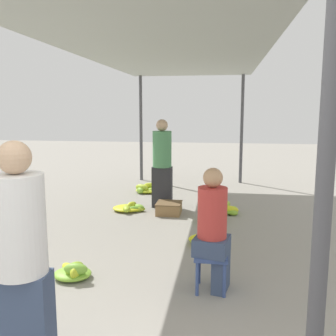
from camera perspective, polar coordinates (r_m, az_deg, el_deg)
canopy_post_front_right at (r=1.85m, az=22.44°, el=-7.54°), size 0.08×0.08×2.75m
canopy_post_back_left at (r=9.96m, az=-4.14°, el=5.98°), size 0.08×0.08×2.75m
canopy_post_back_right at (r=9.74m, az=11.16°, el=5.77°), size 0.08×0.08×2.75m
canopy_tarp at (r=5.85m, az=-0.09°, el=17.66°), size 3.02×8.39×0.04m
vendor_foreground at (r=2.77m, az=-21.52°, el=-12.94°), size 0.39×0.38×1.68m
stool at (r=4.02m, az=6.63°, el=-13.87°), size 0.34×0.34×0.40m
vendor_seated at (r=3.90m, az=7.00°, el=-9.09°), size 0.40×0.40×1.30m
banana_pile_left_0 at (r=7.05m, az=-5.89°, el=-6.08°), size 0.64×0.55×0.17m
banana_pile_left_1 at (r=8.56m, az=-3.36°, el=-3.23°), size 0.60×0.54×0.20m
banana_pile_left_2 at (r=4.48m, az=-14.23°, el=-15.03°), size 0.45×0.45×0.21m
banana_pile_right_0 at (r=5.37m, az=6.06°, el=-10.81°), size 0.55×0.47×0.19m
banana_pile_right_1 at (r=6.38m, az=6.58°, el=-7.39°), size 0.51×0.45×0.25m
banana_pile_right_2 at (r=6.93m, az=8.79°, el=-6.22°), size 0.52×0.53×0.22m
crate_near at (r=6.82m, az=0.15°, el=-6.14°), size 0.45×0.45×0.21m
shopper_walking_mid at (r=7.16m, az=-0.90°, el=0.90°), size 0.38×0.37×1.69m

